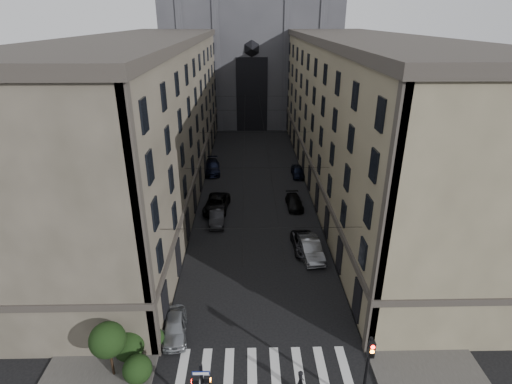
{
  "coord_description": "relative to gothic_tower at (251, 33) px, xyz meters",
  "views": [
    {
      "loc": [
        -0.91,
        -14.17,
        20.86
      ],
      "look_at": [
        -0.36,
        10.88,
        9.84
      ],
      "focal_mm": 28.0,
      "sensor_mm": 36.0,
      "label": 1
    }
  ],
  "objects": [
    {
      "name": "pedestrian",
      "position": [
        2.13,
        -71.96,
        -16.93
      ],
      "size": [
        0.55,
        0.71,
        1.73
      ],
      "primitive_type": "imported",
      "rotation": [
        0.0,
        0.0,
        1.81
      ],
      "color": "black",
      "rests_on": "ground"
    },
    {
      "name": "building_left",
      "position": [
        -13.44,
        -38.96,
        -8.45
      ],
      "size": [
        13.6,
        60.6,
        18.85
      ],
      "color": "#464136",
      "rests_on": "ground"
    },
    {
      "name": "car_left_midnear",
      "position": [
        -4.35,
        -49.99,
        -17.05
      ],
      "size": [
        1.74,
        4.6,
        1.5
      ],
      "primitive_type": "imported",
      "rotation": [
        0.0,
        0.0,
        0.03
      ],
      "color": "black",
      "rests_on": "ground"
    },
    {
      "name": "tram_wires",
      "position": [
        0.0,
        -39.33,
        -10.55
      ],
      "size": [
        14.0,
        60.0,
        0.43
      ],
      "color": "black",
      "rests_on": "ground"
    },
    {
      "name": "sidewalk_left",
      "position": [
        -10.5,
        -38.96,
        -17.72
      ],
      "size": [
        7.0,
        80.0,
        0.15
      ],
      "primitive_type": "cube",
      "color": "#383533",
      "rests_on": "ground"
    },
    {
      "name": "car_right_far",
      "position": [
        6.2,
        -36.15,
        -17.08
      ],
      "size": [
        1.74,
        4.24,
        1.44
      ],
      "primitive_type": "imported",
      "rotation": [
        0.0,
        0.0,
        0.01
      ],
      "color": "black",
      "rests_on": "ground"
    },
    {
      "name": "car_right_midnear",
      "position": [
        4.52,
        -55.8,
        -17.13
      ],
      "size": [
        2.41,
        4.89,
        1.34
      ],
      "primitive_type": "imported",
      "rotation": [
        0.0,
        0.0,
        0.04
      ],
      "color": "black",
      "rests_on": "ground"
    },
    {
      "name": "zebra_crossing",
      "position": [
        0.0,
        -69.96,
        -17.79
      ],
      "size": [
        11.0,
        3.2,
        0.01
      ],
      "primitive_type": "cube",
      "color": "beige",
      "rests_on": "ground"
    },
    {
      "name": "gothic_tower",
      "position": [
        0.0,
        0.0,
        0.0
      ],
      "size": [
        35.0,
        23.0,
        58.0
      ],
      "color": "#2D2D33",
      "rests_on": "ground"
    },
    {
      "name": "car_left_near",
      "position": [
        -6.2,
        -66.96,
        -17.09
      ],
      "size": [
        2.16,
        4.34,
        1.42
      ],
      "primitive_type": "imported",
      "rotation": [
        0.0,
        0.0,
        0.12
      ],
      "color": "gray",
      "rests_on": "ground"
    },
    {
      "name": "car_right_near",
      "position": [
        4.94,
        -56.93,
        -16.97
      ],
      "size": [
        2.24,
        5.17,
        1.65
      ],
      "primitive_type": "imported",
      "rotation": [
        0.0,
        0.0,
        0.1
      ],
      "color": "slate",
      "rests_on": "ground"
    },
    {
      "name": "shrub_cluster",
      "position": [
        -8.72,
        -69.95,
        -16.0
      ],
      "size": [
        3.9,
        4.4,
        3.9
      ],
      "color": "black",
      "rests_on": "sidewalk_left"
    },
    {
      "name": "car_right_midfar",
      "position": [
        4.59,
        -46.27,
        -17.16
      ],
      "size": [
        1.97,
        4.49,
        1.29
      ],
      "primitive_type": "imported",
      "rotation": [
        0.0,
        0.0,
        0.04
      ],
      "color": "black",
      "rests_on": "ground"
    },
    {
      "name": "car_left_far",
      "position": [
        -6.17,
        -34.33,
        -16.98
      ],
      "size": [
        2.87,
        5.87,
        1.64
      ],
      "primitive_type": "imported",
      "rotation": [
        0.0,
        0.0,
        0.1
      ],
      "color": "black",
      "rests_on": "ground"
    },
    {
      "name": "car_left_midfar",
      "position": [
        -4.6,
        -46.84,
        -17.01
      ],
      "size": [
        3.17,
        5.89,
        1.57
      ],
      "primitive_type": "imported",
      "rotation": [
        0.0,
        0.0,
        -0.1
      ],
      "color": "black",
      "rests_on": "ground"
    },
    {
      "name": "sidewalk_right",
      "position": [
        10.5,
        -38.96,
        -17.72
      ],
      "size": [
        7.0,
        80.0,
        0.15
      ],
      "primitive_type": "cube",
      "color": "#383533",
      "rests_on": "ground"
    },
    {
      "name": "traffic_light_right",
      "position": [
        5.6,
        -73.04,
        -14.51
      ],
      "size": [
        0.34,
        0.5,
        5.2
      ],
      "color": "black",
      "rests_on": "ground"
    },
    {
      "name": "building_right",
      "position": [
        13.44,
        -38.96,
        -8.45
      ],
      "size": [
        13.6,
        60.6,
        18.85
      ],
      "color": "brown",
      "rests_on": "ground"
    }
  ]
}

